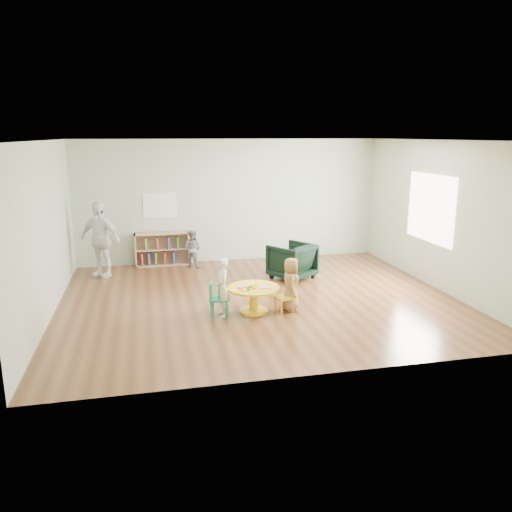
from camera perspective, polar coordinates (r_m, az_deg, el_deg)
The scene contains 11 objects.
room at distance 8.63m, azimuth 0.43°, elevation 7.06°, with size 7.10×7.00×2.80m.
activity_table at distance 8.32m, azimuth -0.25°, elevation -4.44°, with size 0.87×0.87×0.48m.
kid_chair_left at distance 8.21m, azimuth -4.52°, elevation -4.76°, with size 0.36×0.36×0.56m.
kid_chair_right at distance 8.36m, azimuth 3.46°, elevation -4.58°, with size 0.33×0.33×0.51m.
bookshelf at distance 11.49m, azimuth -10.74°, elevation 0.77°, with size 1.20×0.30×0.75m.
alphabet_poster at distance 11.44m, azimuth -10.91°, elevation 5.72°, with size 0.74×0.01×0.54m.
armchair at distance 10.26m, azimuth 4.13°, elevation -0.58°, with size 0.78×0.80×0.73m, color black.
child_left at distance 8.10m, azimuth -3.89°, elevation -3.62°, with size 0.35×0.23×0.97m, color silver.
child_right at distance 8.36m, azimuth 4.01°, elevation -3.26°, with size 0.45×0.29×0.91m, color #F5A71B.
toddler at distance 11.21m, azimuth -7.25°, elevation 0.87°, with size 0.41×0.32×0.84m, color #18233D.
adult_caretaker at distance 10.76m, azimuth -17.40°, elevation 1.83°, with size 0.93×0.39×1.59m, color white.
Camera 1 is at (-1.91, -8.35, 2.89)m, focal length 35.00 mm.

